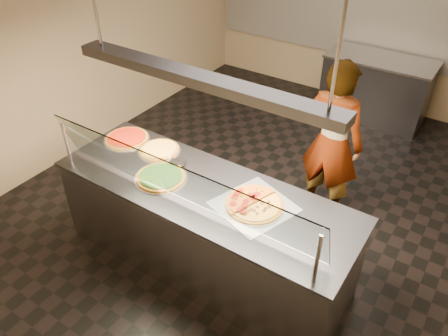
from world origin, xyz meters
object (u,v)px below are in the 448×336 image
Objects in this scene: half_pizza_pepperoni at (243,198)px; half_pizza_sausage at (266,209)px; pizza_spinach at (161,177)px; worker at (332,142)px; pizza_spatula at (174,158)px; pizza_tomato at (127,138)px; serving_counter at (204,228)px; perforated_tray at (254,206)px; pizza_cheese at (160,150)px; sneeze_guard at (176,182)px; prep_table at (376,88)px; heat_lamp_housing at (199,79)px.

half_pizza_pepperoni is 1.00× the size of half_pizza_sausage.
pizza_spinach is 0.27× the size of worker.
pizza_tomato is at bearing 177.84° from pizza_spatula.
pizza_spatula reaches higher than serving_counter.
perforated_tray is 1.20m from pizza_cheese.
worker is at bearing 84.39° from perforated_tray.
pizza_cheese is 0.23× the size of worker.
pizza_tomato is (-1.48, 0.17, -0.02)m from half_pizza_pepperoni.
sneeze_guard is 1.87m from worker.
half_pizza_sausage is at bearing -1.35° from perforated_tray.
worker reaches higher than prep_table.
half_pizza_pepperoni is 1.97× the size of pizza_spatula.
half_pizza_sausage is 3.79m from prep_table.
pizza_spatula is (0.63, -0.02, 0.01)m from pizza_tomato.
half_pizza_sausage is at bearing -7.86° from pizza_spatula.
pizza_cheese is (-0.70, 0.58, -0.28)m from sneeze_guard.
perforated_tray is 0.11m from half_pizza_sausage.
pizza_spatula is at bearing 158.22° from heat_lamp_housing.
half_pizza_pepperoni reaches higher than prep_table.
pizza_spinach is 1.79m from worker.
pizza_spinach is at bearing -23.29° from pizza_tomato.
prep_table is 4.09m from heat_lamp_housing.
heat_lamp_housing is (-0.36, -3.80, 1.48)m from prep_table.
worker is (0.25, -2.41, 0.42)m from prep_table.
prep_table is at bearing 78.91° from pizza_spinach.
prep_table is (-0.24, 3.75, -0.49)m from half_pizza_sausage.
half_pizza_sausage is 1.97× the size of pizza_spatula.
pizza_spatula is 1.12m from heat_lamp_housing.
heat_lamp_housing reaches higher than half_pizza_sausage.
pizza_cheese is at bearing 3.28° from pizza_tomato.
sneeze_guard is 1.42× the size of worker.
pizza_spinach is 0.21× the size of heat_lamp_housing.
prep_table is 2.46m from worker.
sneeze_guard is 0.60m from half_pizza_pepperoni.
sneeze_guard is 5.56× the size of pizza_tomato.
perforated_tray is (0.49, 0.39, -0.29)m from sneeze_guard.
serving_counter is 6.08× the size of pizza_tomato.
pizza_tomato reaches higher than prep_table.
half_pizza_pepperoni reaches higher than half_pizza_sausage.
perforated_tray is 1.39× the size of half_pizza_pepperoni.
pizza_spinach is 1.16× the size of pizza_cheese.
pizza_cheese is 1.56× the size of pizza_spatula.
pizza_tomato is (-1.71, 0.17, -0.01)m from half_pizza_sausage.
pizza_cheese is (-0.30, 0.33, -0.00)m from pizza_spinach.
heat_lamp_housing is at bearing 0.00° from serving_counter.
worker is at bearing 34.03° from pizza_tomato.
pizza_spinach is at bearing -171.22° from perforated_tray.
half_pizza_pepperoni is 1.49m from pizza_tomato.
pizza_spatula is 0.15× the size of worker.
perforated_tray reaches higher than serving_counter.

